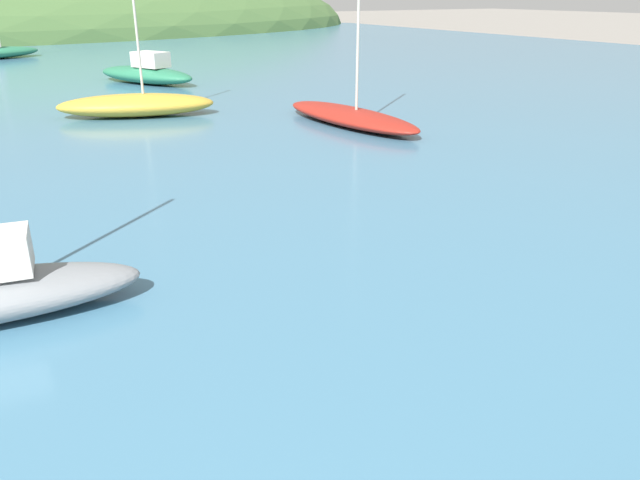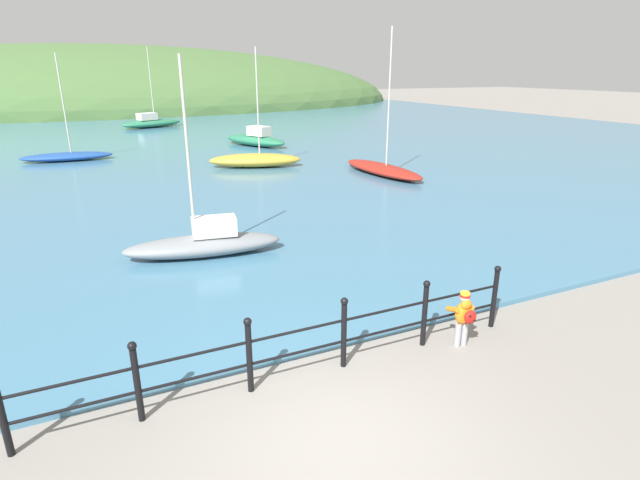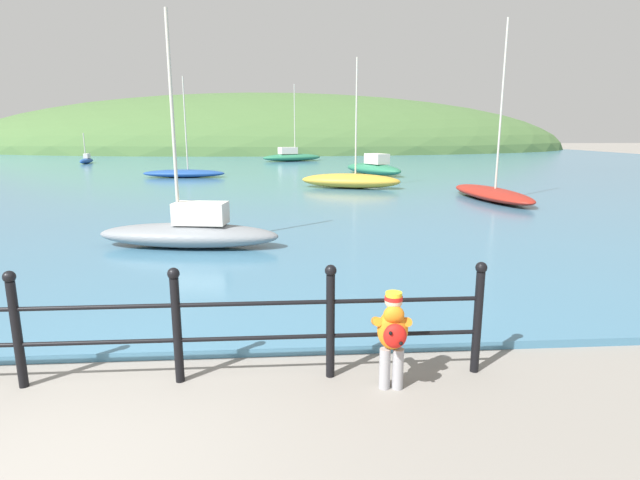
# 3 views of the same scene
# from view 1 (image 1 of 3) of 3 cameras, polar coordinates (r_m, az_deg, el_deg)

# --- Properties ---
(boat_mid_harbor) EXTENTS (1.87, 5.23, 6.06)m
(boat_mid_harbor) POSITION_cam_1_polar(r_m,az_deg,el_deg) (16.85, 2.78, 11.30)
(boat_mid_harbor) COLOR maroon
(boat_mid_harbor) RESTS_ON water
(boat_far_left) EXTENTS (3.38, 4.93, 1.18)m
(boat_far_left) POSITION_cam_1_polar(r_m,az_deg,el_deg) (25.59, -15.60, 14.49)
(boat_far_left) COLOR #287551
(boat_far_left) RESTS_ON water
(boat_red_dinghy) EXTENTS (4.57, 2.82, 5.37)m
(boat_red_dinghy) POSITION_cam_1_polar(r_m,az_deg,el_deg) (18.76, -16.44, 11.80)
(boat_red_dinghy) COLOR gold
(boat_red_dinghy) RESTS_ON water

